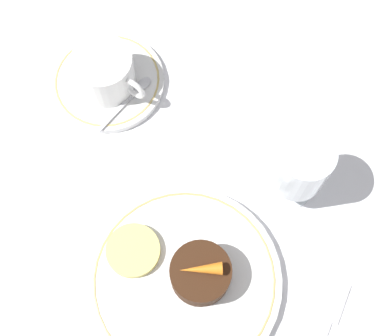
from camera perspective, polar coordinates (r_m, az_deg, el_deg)
ground_plane at (r=0.67m, az=-2.73°, el=-8.79°), size 3.00×3.00×0.00m
dinner_plate at (r=0.65m, az=-0.80°, el=-11.86°), size 0.23×0.23×0.01m
saucer at (r=0.76m, az=-8.98°, el=9.15°), size 0.16×0.16×0.01m
coffee_cup at (r=0.73m, az=-9.31°, el=10.16°), size 0.11×0.08×0.06m
spoon at (r=0.74m, az=-6.56°, el=7.51°), size 0.02×0.10×0.00m
wine_glass at (r=0.64m, az=11.44°, el=0.16°), size 0.07×0.07×0.12m
dessert_cake at (r=0.63m, az=0.91°, el=-11.20°), size 0.07×0.07×0.04m
carrot_garnish at (r=0.60m, az=0.95°, el=-10.75°), size 0.05×0.04×0.01m
pineapple_slice at (r=0.65m, az=-6.29°, el=-8.74°), size 0.07×0.07×0.01m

